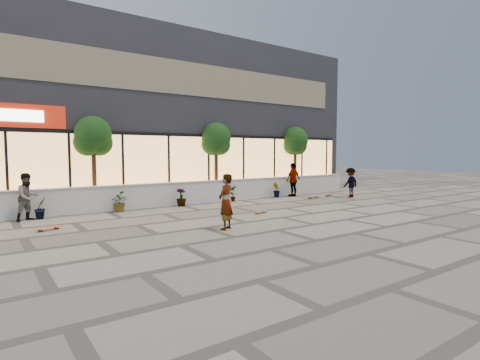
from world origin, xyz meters
TOP-DOWN VIEW (x-y plane):
  - ground at (0.00, 0.00)m, footprint 80.00×80.00m
  - planter_wall at (0.00, 7.00)m, footprint 22.00×0.42m
  - retail_building at (-0.00, 12.49)m, footprint 24.00×9.17m
  - shrub_b at (-5.70, 6.45)m, footprint 0.57×0.57m
  - shrub_c at (-2.90, 6.45)m, footprint 0.68×0.77m
  - shrub_d at (-0.10, 6.45)m, footprint 0.64×0.64m
  - shrub_e at (2.70, 6.45)m, footprint 0.46×0.35m
  - shrub_f at (5.50, 6.45)m, footprint 0.55×0.57m
  - tree_midwest at (-3.50, 7.70)m, footprint 1.60×1.50m
  - tree_mideast at (2.50, 7.70)m, footprint 1.60×1.50m
  - tree_east at (8.00, 7.70)m, footprint 1.60×1.50m
  - skater_center at (-1.23, 1.03)m, footprint 0.76×0.69m
  - skater_left at (-6.10, 6.30)m, footprint 1.02×0.95m
  - skater_right_near at (6.55, 6.30)m, footprint 1.13×0.61m
  - skater_right_far at (8.74, 4.21)m, footprint 1.03×0.60m
  - skateboard_center at (1.58, 2.85)m, footprint 0.73×0.34m
  - skateboard_left at (-5.78, 4.06)m, footprint 0.82×0.44m
  - skateboard_right_near at (7.00, 5.18)m, footprint 0.86×0.29m
  - skateboard_right_far at (8.36, 5.35)m, footprint 0.74×0.43m

SIDE VIEW (x-z plane):
  - ground at x=0.00m, z-range 0.00..0.00m
  - skateboard_center at x=1.58m, z-range 0.03..0.11m
  - skateboard_right_far at x=8.36m, z-range 0.03..0.12m
  - skateboard_left at x=-5.78m, z-range 0.03..0.13m
  - skateboard_right_near at x=7.00m, z-range 0.03..0.14m
  - shrub_b at x=-5.70m, z-range 0.00..0.81m
  - shrub_c at x=-2.90m, z-range 0.00..0.81m
  - shrub_d at x=-0.10m, z-range 0.00..0.81m
  - shrub_e at x=2.70m, z-range 0.00..0.81m
  - shrub_f at x=5.50m, z-range 0.00..0.81m
  - planter_wall at x=0.00m, z-range 0.00..1.04m
  - skater_right_far at x=8.74m, z-range 0.00..1.58m
  - skater_left at x=-6.10m, z-range 0.00..1.68m
  - skater_center at x=-1.23m, z-range 0.00..1.74m
  - skater_right_near at x=6.55m, z-range 0.00..1.83m
  - tree_midwest at x=-3.50m, z-range 1.03..4.94m
  - tree_mideast at x=2.50m, z-range 1.03..4.94m
  - tree_east at x=8.00m, z-range 1.03..4.94m
  - retail_building at x=0.00m, z-range 0.00..8.50m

